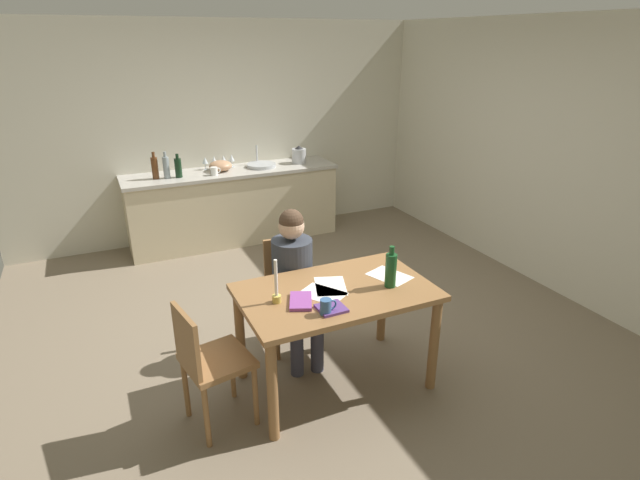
# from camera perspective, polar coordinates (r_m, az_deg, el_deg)

# --- Properties ---
(ground_plane) EXTENTS (5.20, 5.20, 0.04)m
(ground_plane) POSITION_cam_1_polar(r_m,az_deg,el_deg) (4.60, -1.66, -9.63)
(ground_plane) COLOR #7A6B56
(wall_back) EXTENTS (5.20, 0.12, 2.60)m
(wall_back) POSITION_cam_1_polar(r_m,az_deg,el_deg) (6.49, -11.09, 11.93)
(wall_back) COLOR beige
(wall_back) RESTS_ON ground
(wall_right) EXTENTS (0.12, 5.20, 2.60)m
(wall_right) POSITION_cam_1_polar(r_m,az_deg,el_deg) (5.59, 23.83, 8.88)
(wall_right) COLOR beige
(wall_right) RESTS_ON ground
(kitchen_counter) EXTENTS (2.56, 0.64, 0.90)m
(kitchen_counter) POSITION_cam_1_polar(r_m,az_deg,el_deg) (6.35, -9.73, 3.89)
(kitchen_counter) COLOR beige
(kitchen_counter) RESTS_ON ground
(dining_table) EXTENTS (1.34, 0.82, 0.77)m
(dining_table) POSITION_cam_1_polar(r_m,az_deg,el_deg) (3.55, 1.81, -7.28)
(dining_table) COLOR olive
(dining_table) RESTS_ON ground
(chair_at_table) EXTENTS (0.44, 0.44, 0.89)m
(chair_at_table) POSITION_cam_1_polar(r_m,az_deg,el_deg) (4.12, -3.42, -5.37)
(chair_at_table) COLOR olive
(chair_at_table) RESTS_ON ground
(person_seated) EXTENTS (0.36, 0.61, 1.19)m
(person_seated) POSITION_cam_1_polar(r_m,az_deg,el_deg) (3.91, -2.88, -4.01)
(person_seated) COLOR #333842
(person_seated) RESTS_ON ground
(chair_side_empty) EXTENTS (0.47, 0.47, 0.88)m
(chair_side_empty) POSITION_cam_1_polar(r_m,az_deg,el_deg) (3.34, -12.55, -13.17)
(chair_side_empty) COLOR olive
(chair_side_empty) RESTS_ON ground
(coffee_mug) EXTENTS (0.11, 0.07, 0.10)m
(coffee_mug) POSITION_cam_1_polar(r_m,az_deg,el_deg) (3.19, 0.71, -7.55)
(coffee_mug) COLOR #33598C
(coffee_mug) RESTS_ON dining_table
(candlestick) EXTENTS (0.06, 0.06, 0.31)m
(candlestick) POSITION_cam_1_polar(r_m,az_deg,el_deg) (3.31, -4.96, -5.70)
(candlestick) COLOR gold
(candlestick) RESTS_ON dining_table
(book_magazine) EXTENTS (0.22, 0.27, 0.02)m
(book_magazine) POSITION_cam_1_polar(r_m,az_deg,el_deg) (3.33, -2.19, -6.93)
(book_magazine) COLOR #8A408F
(book_magazine) RESTS_ON dining_table
(book_cookery) EXTENTS (0.18, 0.17, 0.02)m
(book_cookery) POSITION_cam_1_polar(r_m,az_deg,el_deg) (3.26, 1.29, -7.74)
(book_cookery) COLOR #593679
(book_cookery) RESTS_ON dining_table
(paper_letter) EXTENTS (0.34, 0.36, 0.00)m
(paper_letter) POSITION_cam_1_polar(r_m,az_deg,el_deg) (3.44, 0.28, -6.10)
(paper_letter) COLOR white
(paper_letter) RESTS_ON dining_table
(paper_bill) EXTENTS (0.30, 0.35, 0.00)m
(paper_bill) POSITION_cam_1_polar(r_m,az_deg,el_deg) (3.73, 7.87, -4.03)
(paper_bill) COLOR white
(paper_bill) RESTS_ON dining_table
(paper_envelope) EXTENTS (0.30, 0.35, 0.00)m
(paper_envelope) POSITION_cam_1_polar(r_m,az_deg,el_deg) (3.54, 1.19, -5.24)
(paper_envelope) COLOR white
(paper_envelope) RESTS_ON dining_table
(wine_bottle_on_table) EXTENTS (0.08, 0.08, 0.30)m
(wine_bottle_on_table) POSITION_cam_1_polar(r_m,az_deg,el_deg) (3.52, 8.02, -3.33)
(wine_bottle_on_table) COLOR #194C23
(wine_bottle_on_table) RESTS_ON dining_table
(sink_unit) EXTENTS (0.36, 0.36, 0.24)m
(sink_unit) POSITION_cam_1_polar(r_m,az_deg,el_deg) (6.33, -6.68, 8.44)
(sink_unit) COLOR #B2B7BC
(sink_unit) RESTS_ON kitchen_counter
(bottle_oil) EXTENTS (0.07, 0.07, 0.30)m
(bottle_oil) POSITION_cam_1_polar(r_m,az_deg,el_deg) (6.01, -18.20, 7.81)
(bottle_oil) COLOR #593319
(bottle_oil) RESTS_ON kitchen_counter
(bottle_vinegar) EXTENTS (0.07, 0.07, 0.30)m
(bottle_vinegar) POSITION_cam_1_polar(r_m,az_deg,el_deg) (5.99, -17.02, 7.90)
(bottle_vinegar) COLOR #8C999E
(bottle_vinegar) RESTS_ON kitchen_counter
(bottle_wine_red) EXTENTS (0.08, 0.08, 0.27)m
(bottle_wine_red) POSITION_cam_1_polar(r_m,az_deg,el_deg) (6.00, -15.76, 7.91)
(bottle_wine_red) COLOR black
(bottle_wine_red) RESTS_ON kitchen_counter
(mixing_bowl) EXTENTS (0.27, 0.27, 0.12)m
(mixing_bowl) POSITION_cam_1_polar(r_m,az_deg,el_deg) (6.19, -11.20, 8.25)
(mixing_bowl) COLOR tan
(mixing_bowl) RESTS_ON kitchen_counter
(stovetop_kettle) EXTENTS (0.18, 0.18, 0.22)m
(stovetop_kettle) POSITION_cam_1_polar(r_m,az_deg,el_deg) (6.48, -2.40, 9.57)
(stovetop_kettle) COLOR #B7BABF
(stovetop_kettle) RESTS_ON kitchen_counter
(wine_glass_near_sink) EXTENTS (0.07, 0.07, 0.15)m
(wine_glass_near_sink) POSITION_cam_1_polar(r_m,az_deg,el_deg) (6.35, -9.98, 9.11)
(wine_glass_near_sink) COLOR silver
(wine_glass_near_sink) RESTS_ON kitchen_counter
(wine_glass_by_kettle) EXTENTS (0.07, 0.07, 0.15)m
(wine_glass_by_kettle) POSITION_cam_1_polar(r_m,az_deg,el_deg) (6.33, -10.88, 9.00)
(wine_glass_by_kettle) COLOR silver
(wine_glass_by_kettle) RESTS_ON kitchen_counter
(wine_glass_back_left) EXTENTS (0.07, 0.07, 0.15)m
(wine_glass_back_left) POSITION_cam_1_polar(r_m,az_deg,el_deg) (6.30, -11.92, 8.87)
(wine_glass_back_left) COLOR silver
(wine_glass_back_left) RESTS_ON kitchen_counter
(wine_glass_back_right) EXTENTS (0.07, 0.07, 0.15)m
(wine_glass_back_right) POSITION_cam_1_polar(r_m,az_deg,el_deg) (6.28, -12.89, 8.74)
(wine_glass_back_right) COLOR silver
(wine_glass_back_right) RESTS_ON kitchen_counter
(teacup_on_counter) EXTENTS (0.12, 0.08, 0.09)m
(teacup_on_counter) POSITION_cam_1_polar(r_m,az_deg,el_deg) (6.02, -11.87, 7.65)
(teacup_on_counter) COLOR white
(teacup_on_counter) RESTS_ON kitchen_counter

